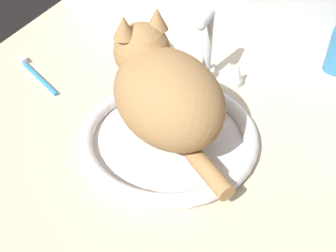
{
  "coord_description": "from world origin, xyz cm",
  "views": [
    {
      "loc": [
        19.34,
        -62.12,
        59.25
      ],
      "look_at": [
        -3.06,
        -7.85,
        7.0
      ],
      "focal_mm": 42.83,
      "sensor_mm": 36.0,
      "label": 1
    }
  ],
  "objects_px": {
    "cat": "(163,89)",
    "faucet": "(206,55)",
    "pill_bottle": "(143,46)",
    "toothbrush": "(37,75)",
    "sink_basin": "(168,136)"
  },
  "relations": [
    {
      "from": "sink_basin",
      "to": "pill_bottle",
      "type": "bearing_deg",
      "value": 124.17
    },
    {
      "from": "cat",
      "to": "faucet",
      "type": "bearing_deg",
      "value": 85.74
    },
    {
      "from": "cat",
      "to": "toothbrush",
      "type": "height_order",
      "value": "cat"
    },
    {
      "from": "sink_basin",
      "to": "faucet",
      "type": "xyz_separation_m",
      "value": [
        0.0,
        0.23,
        0.05
      ]
    },
    {
      "from": "sink_basin",
      "to": "cat",
      "type": "xyz_separation_m",
      "value": [
        -0.02,
        0.01,
        0.1
      ]
    },
    {
      "from": "faucet",
      "to": "toothbrush",
      "type": "distance_m",
      "value": 0.42
    },
    {
      "from": "sink_basin",
      "to": "toothbrush",
      "type": "bearing_deg",
      "value": 167.15
    },
    {
      "from": "sink_basin",
      "to": "faucet",
      "type": "height_order",
      "value": "faucet"
    },
    {
      "from": "faucet",
      "to": "cat",
      "type": "bearing_deg",
      "value": -94.26
    },
    {
      "from": "toothbrush",
      "to": "faucet",
      "type": "bearing_deg",
      "value": 20.89
    },
    {
      "from": "cat",
      "to": "pill_bottle",
      "type": "height_order",
      "value": "cat"
    },
    {
      "from": "faucet",
      "to": "toothbrush",
      "type": "relative_size",
      "value": 1.03
    },
    {
      "from": "faucet",
      "to": "toothbrush",
      "type": "bearing_deg",
      "value": -159.11
    },
    {
      "from": "sink_basin",
      "to": "toothbrush",
      "type": "xyz_separation_m",
      "value": [
        -0.38,
        0.09,
        -0.01
      ]
    },
    {
      "from": "faucet",
      "to": "cat",
      "type": "distance_m",
      "value": 0.23
    }
  ]
}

